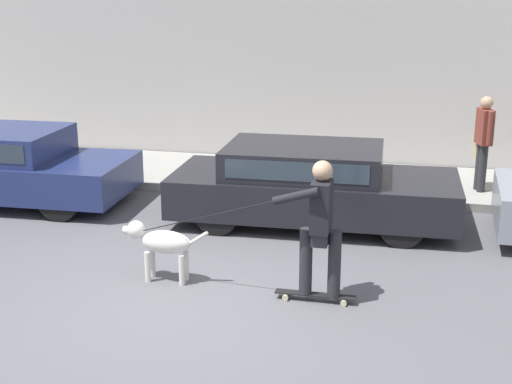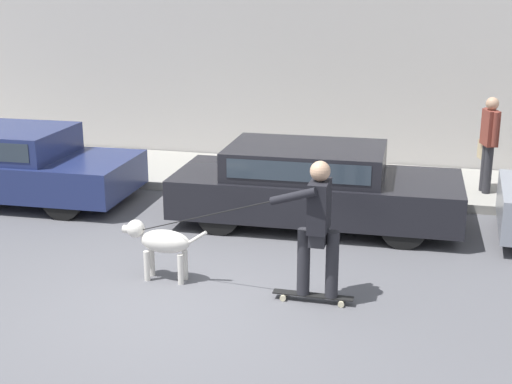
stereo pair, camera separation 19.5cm
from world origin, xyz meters
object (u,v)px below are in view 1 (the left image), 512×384
at_px(parked_car_1, 311,185).
at_px(pedestrian_with_bag, 483,139).
at_px(parked_car_0, 8,166).
at_px(dog, 161,243).
at_px(skateboarder, 320,223).

distance_m(parked_car_1, pedestrian_with_bag, 3.22).
bearing_deg(parked_car_0, dog, -37.08).
distance_m(parked_car_0, parked_car_1, 5.01).
relative_size(parked_car_0, skateboarder, 1.49).
height_order(parked_car_1, dog, parked_car_1).
relative_size(parked_car_1, skateboarder, 1.59).
xyz_separation_m(dog, pedestrian_with_bag, (3.96, 4.46, 0.53)).
bearing_deg(parked_car_0, pedestrian_with_bag, 12.45).
distance_m(parked_car_0, pedestrian_with_bag, 7.80).
height_order(parked_car_1, pedestrian_with_bag, pedestrian_with_bag).
xyz_separation_m(parked_car_0, skateboarder, (5.52, -2.69, 0.34)).
height_order(parked_car_0, dog, parked_car_0).
bearing_deg(dog, parked_car_0, -34.41).
bearing_deg(pedestrian_with_bag, dog, -147.77).
xyz_separation_m(dog, skateboarder, (1.93, -0.16, 0.45)).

